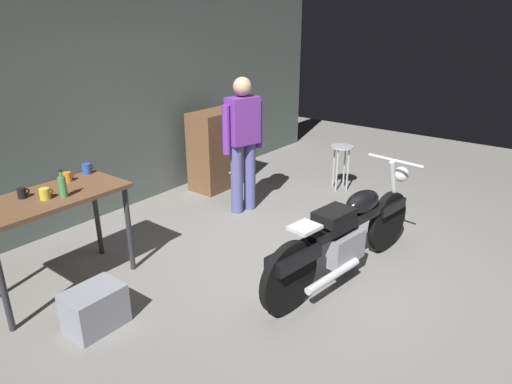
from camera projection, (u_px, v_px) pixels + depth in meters
ground_plane at (311, 271)px, 4.43m from camera, size 12.00×12.00×0.00m
back_wall at (117, 85)px, 5.47m from camera, size 8.00×0.12×3.10m
workbench at (50, 208)px, 3.90m from camera, size 1.30×0.64×0.90m
motorcycle at (346, 233)px, 4.19m from camera, size 2.18×0.62×1.00m
person_standing at (243, 140)px, 5.48m from camera, size 0.56×0.31×1.67m
shop_stool at (342, 156)px, 6.33m from camera, size 0.32×0.32×0.64m
wooden_dresser at (217, 150)px, 6.43m from camera, size 0.80×0.47×1.10m
storage_bin at (95, 308)px, 3.58m from camera, size 0.44×0.32×0.34m
mug_yellow_tall at (45, 194)px, 3.77m from camera, size 0.12×0.08×0.09m
mug_blue_enamel at (87, 169)px, 4.36m from camera, size 0.11×0.08×0.10m
mug_black_matte at (22, 193)px, 3.79m from camera, size 0.10×0.07×0.09m
mug_orange_travel at (68, 177)px, 4.17m from camera, size 0.11×0.07×0.09m
bottle at (63, 186)px, 3.79m from camera, size 0.06×0.06×0.24m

